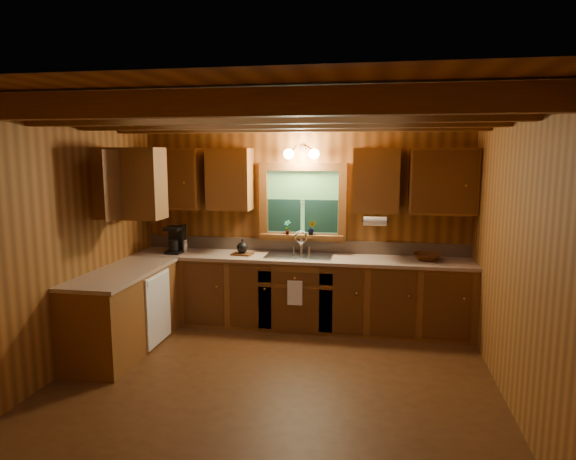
# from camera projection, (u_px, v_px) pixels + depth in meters

# --- Properties ---
(room) EXTENTS (4.20, 4.20, 4.20)m
(room) POSITION_uv_depth(u_px,v_px,m) (273.00, 248.00, 4.61)
(room) COLOR #4A2A12
(room) RESTS_ON ground
(ceiling_beams) EXTENTS (4.20, 2.54, 0.18)m
(ceiling_beams) POSITION_uv_depth(u_px,v_px,m) (272.00, 116.00, 4.43)
(ceiling_beams) COLOR brown
(ceiling_beams) RESTS_ON room
(base_cabinets) EXTENTS (4.20, 2.22, 0.86)m
(base_cabinets) POSITION_uv_depth(u_px,v_px,m) (255.00, 298.00, 6.08)
(base_cabinets) COLOR brown
(base_cabinets) RESTS_ON ground
(countertop) EXTENTS (4.20, 2.24, 0.04)m
(countertop) POSITION_uv_depth(u_px,v_px,m) (256.00, 261.00, 6.01)
(countertop) COLOR tan
(countertop) RESTS_ON base_cabinets
(backsplash) EXTENTS (4.20, 0.02, 0.16)m
(backsplash) POSITION_uv_depth(u_px,v_px,m) (303.00, 246.00, 6.49)
(backsplash) COLOR #9D8269
(backsplash) RESTS_ON room
(dishwasher_panel) EXTENTS (0.02, 0.60, 0.80)m
(dishwasher_panel) POSITION_uv_depth(u_px,v_px,m) (158.00, 308.00, 5.66)
(dishwasher_panel) COLOR white
(dishwasher_panel) RESTS_ON base_cabinets
(upper_cabinets) EXTENTS (4.19, 1.77, 0.78)m
(upper_cabinets) POSITION_uv_depth(u_px,v_px,m) (251.00, 181.00, 6.01)
(upper_cabinets) COLOR brown
(upper_cabinets) RESTS_ON room
(window) EXTENTS (1.12, 0.08, 1.00)m
(window) POSITION_uv_depth(u_px,v_px,m) (303.00, 204.00, 6.39)
(window) COLOR brown
(window) RESTS_ON room
(window_sill) EXTENTS (1.06, 0.14, 0.04)m
(window_sill) POSITION_uv_depth(u_px,v_px,m) (302.00, 236.00, 6.41)
(window_sill) COLOR brown
(window_sill) RESTS_ON room
(wall_sconce) EXTENTS (0.45, 0.21, 0.17)m
(wall_sconce) POSITION_uv_depth(u_px,v_px,m) (301.00, 154.00, 6.18)
(wall_sconce) COLOR black
(wall_sconce) RESTS_ON room
(paper_towel_roll) EXTENTS (0.27, 0.11, 0.11)m
(paper_towel_roll) POSITION_uv_depth(u_px,v_px,m) (375.00, 221.00, 5.93)
(paper_towel_roll) COLOR white
(paper_towel_roll) RESTS_ON upper_cabinets
(dish_towel) EXTENTS (0.18, 0.01, 0.30)m
(dish_towel) POSITION_uv_depth(u_px,v_px,m) (295.00, 293.00, 5.96)
(dish_towel) COLOR white
(dish_towel) RESTS_ON base_cabinets
(sink) EXTENTS (0.82, 0.48, 0.43)m
(sink) POSITION_uv_depth(u_px,v_px,m) (299.00, 260.00, 6.24)
(sink) COLOR silver
(sink) RESTS_ON countertop
(coffee_maker) EXTENTS (0.19, 0.25, 0.34)m
(coffee_maker) POSITION_uv_depth(u_px,v_px,m) (175.00, 240.00, 6.42)
(coffee_maker) COLOR black
(coffee_maker) RESTS_ON countertop
(utensil_crock) EXTENTS (0.13, 0.13, 0.37)m
(utensil_crock) POSITION_uv_depth(u_px,v_px,m) (183.00, 245.00, 6.51)
(utensil_crock) COLOR silver
(utensil_crock) RESTS_ON countertop
(cutting_board) EXTENTS (0.27, 0.21, 0.02)m
(cutting_board) POSITION_uv_depth(u_px,v_px,m) (242.00, 254.00, 6.31)
(cutting_board) COLOR #4F2B11
(cutting_board) RESTS_ON countertop
(teakettle) EXTENTS (0.14, 0.14, 0.18)m
(teakettle) POSITION_uv_depth(u_px,v_px,m) (242.00, 248.00, 6.29)
(teakettle) COLOR black
(teakettle) RESTS_ON cutting_board
(wicker_basket) EXTENTS (0.37, 0.37, 0.08)m
(wicker_basket) POSITION_uv_depth(u_px,v_px,m) (427.00, 257.00, 5.98)
(wicker_basket) COLOR #48230C
(wicker_basket) RESTS_ON countertop
(potted_plant_left) EXTENTS (0.12, 0.10, 0.18)m
(potted_plant_left) POSITION_uv_depth(u_px,v_px,m) (287.00, 227.00, 6.39)
(potted_plant_left) COLOR #4F2B11
(potted_plant_left) RESTS_ON window_sill
(potted_plant_right) EXTENTS (0.12, 0.11, 0.18)m
(potted_plant_right) POSITION_uv_depth(u_px,v_px,m) (312.00, 228.00, 6.34)
(potted_plant_right) COLOR #4F2B11
(potted_plant_right) RESTS_ON window_sill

